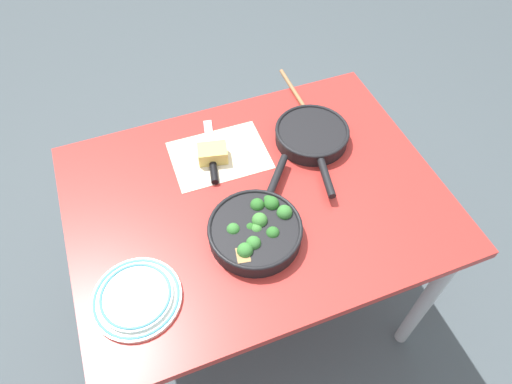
{
  "coord_description": "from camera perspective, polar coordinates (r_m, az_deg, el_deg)",
  "views": [
    {
      "loc": [
        -0.3,
        -0.78,
        1.88
      ],
      "look_at": [
        0.0,
        0.0,
        0.79
      ],
      "focal_mm": 32.0,
      "sensor_mm": 36.0,
      "label": 1
    }
  ],
  "objects": [
    {
      "name": "skillet_eggs",
      "position": [
        1.54,
        7.02,
        7.06
      ],
      "size": [
        0.25,
        0.39,
        0.05
      ],
      "rotation": [
        0.0,
        0.0,
        4.5
      ],
      "color": "black",
      "rests_on": "dining_table_red"
    },
    {
      "name": "wooden_spoon",
      "position": [
        1.65,
        6.34,
        10.06
      ],
      "size": [
        0.04,
        0.39,
        0.02
      ],
      "rotation": [
        0.0,
        0.0,
        4.7
      ],
      "color": "#996B42",
      "rests_on": "dining_table_red"
    },
    {
      "name": "skillet_broccoli",
      "position": [
        1.29,
        0.01,
        -4.73
      ],
      "size": [
        0.33,
        0.37,
        0.07
      ],
      "rotation": [
        0.0,
        0.0,
        0.88
      ],
      "color": "black",
      "rests_on": "dining_table_red"
    },
    {
      "name": "dinner_plate_stack",
      "position": [
        1.25,
        -14.74,
        -12.59
      ],
      "size": [
        0.24,
        0.24,
        0.03
      ],
      "color": "silver",
      "rests_on": "dining_table_red"
    },
    {
      "name": "cheese_block",
      "position": [
        1.48,
        -5.44,
        4.79
      ],
      "size": [
        0.11,
        0.08,
        0.05
      ],
      "color": "#E0C15B",
      "rests_on": "dining_table_red"
    },
    {
      "name": "ground_plane",
      "position": [
        2.06,
        0.0,
        -13.39
      ],
      "size": [
        14.0,
        14.0,
        0.0
      ],
      "primitive_type": "plane",
      "color": "#424C51"
    },
    {
      "name": "dining_table_red",
      "position": [
        1.47,
        0.0,
        -2.65
      ],
      "size": [
        1.13,
        0.85,
        0.77
      ],
      "color": "#B72D28",
      "rests_on": "ground_plane"
    },
    {
      "name": "parchment_sheet",
      "position": [
        1.51,
        -4.6,
        4.61
      ],
      "size": [
        0.31,
        0.23,
        0.0
      ],
      "color": "beige",
      "rests_on": "dining_table_red"
    },
    {
      "name": "grater_knife",
      "position": [
        1.49,
        -5.5,
        4.1
      ],
      "size": [
        0.09,
        0.28,
        0.02
      ],
      "rotation": [
        0.0,
        0.0,
        1.36
      ],
      "color": "silver",
      "rests_on": "dining_table_red"
    }
  ]
}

